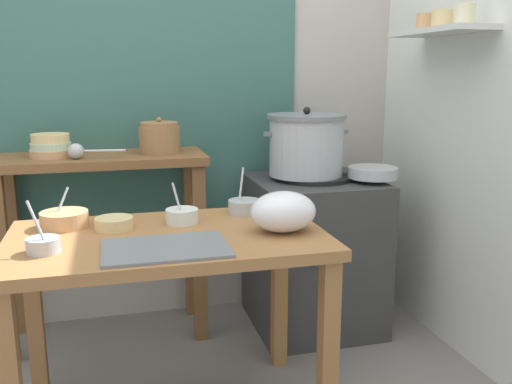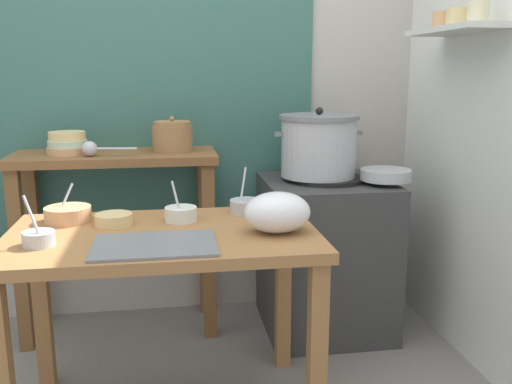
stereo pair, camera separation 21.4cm
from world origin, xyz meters
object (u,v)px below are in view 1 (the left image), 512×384
prep_table (169,264)px  plastic_bag (283,212)px  back_shelf_table (103,202)px  wide_pan (373,172)px  serving_tray (165,248)px  stove_block (313,252)px  steamer_pot (306,145)px  clay_pot (160,138)px  prep_bowl_3 (244,206)px  prep_bowl_2 (43,244)px  prep_bowl_1 (114,223)px  bowl_stack_enamel (51,146)px  prep_bowl_0 (182,215)px  prep_bowl_4 (64,219)px  ladle (78,151)px

prep_table → plastic_bag: size_ratio=4.64×
back_shelf_table → wide_pan: size_ratio=4.02×
back_shelf_table → serving_tray: 0.95m
stove_block → steamer_pot: size_ratio=1.81×
clay_pot → prep_bowl_3: size_ratio=1.05×
prep_bowl_2 → back_shelf_table: bearing=78.6°
prep_table → serving_tray: serving_tray is taller
stove_block → clay_pot: (-0.74, 0.13, 0.59)m
clay_pot → wide_pan: size_ratio=0.80×
plastic_bag → prep_bowl_3: 0.30m
plastic_bag → prep_bowl_1: 0.61m
prep_bowl_3 → prep_table: bearing=-146.4°
clay_pot → prep_bowl_3: clay_pot is taller
plastic_bag → prep_bowl_1: size_ratio=1.74×
steamer_pot → back_shelf_table: bearing=173.5°
prep_table → wide_pan: (1.03, 0.50, 0.20)m
bowl_stack_enamel → prep_bowl_0: size_ratio=1.23×
bowl_stack_enamel → plastic_bag: size_ratio=0.80×
prep_bowl_0 → wide_pan: bearing=20.8°
prep_bowl_0 → stove_block: bearing=34.5°
wide_pan → prep_bowl_4: prep_bowl_4 is taller
ladle → prep_bowl_2: size_ratio=1.47×
stove_block → steamer_pot: steamer_pot is taller
wide_pan → prep_bowl_0: 1.03m
plastic_bag → prep_bowl_4: plastic_bag is taller
prep_bowl_4 → steamer_pot: bearing=22.4°
bowl_stack_enamel → prep_bowl_4: size_ratio=1.11×
clay_pot → bowl_stack_enamel: 0.49m
clay_pot → prep_bowl_3: 0.64m
stove_block → clay_pot: bearing=170.0°
back_shelf_table → wide_pan: 1.29m
plastic_bag → prep_table: bearing=170.1°
prep_table → serving_tray: bearing=-98.3°
bowl_stack_enamel → prep_bowl_0: (0.51, -0.63, -0.20)m
steamer_pot → prep_bowl_1: steamer_pot is taller
prep_table → prep_bowl_3: 0.42m
plastic_bag → prep_bowl_4: 0.80m
clay_pot → wide_pan: bearing=-14.5°
back_shelf_table → prep_bowl_2: bearing=-101.4°
serving_tray → prep_bowl_0: 0.32m
stove_block → wide_pan: wide_pan is taller
prep_bowl_0 → prep_bowl_2: bearing=-153.3°
wide_pan → stove_block: bearing=153.4°
prep_bowl_0 → prep_table: bearing=-117.2°
back_shelf_table → prep_bowl_3: size_ratio=5.27×
clay_pot → prep_bowl_1: 0.72m
clay_pot → prep_bowl_1: (-0.23, -0.64, -0.23)m
clay_pot → prep_bowl_0: bearing=-88.3°
prep_bowl_1 → prep_bowl_2: prep_bowl_2 is taller
serving_tray → prep_bowl_2: size_ratio=2.36×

